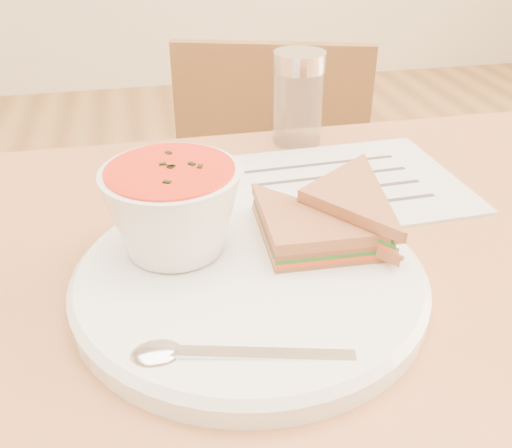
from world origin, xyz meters
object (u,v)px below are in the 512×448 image
object	(u,v)px
plate	(249,280)
chair_far	(264,286)
condiment_shaker	(298,98)
soup_bowl	(173,214)

from	to	relation	value
plate	chair_far	bearing A→B (deg)	75.17
plate	condiment_shaker	xyz separation A→B (m)	(0.12, 0.30, 0.05)
plate	soup_bowl	size ratio (longest dim) A/B	2.55
chair_far	condiment_shaker	xyz separation A→B (m)	(0.01, -0.14, 0.41)
plate	soup_bowl	distance (m)	0.09
plate	soup_bowl	xyz separation A→B (m)	(-0.06, 0.04, 0.05)
chair_far	condiment_shaker	distance (m)	0.43
soup_bowl	condiment_shaker	distance (m)	0.31
chair_far	plate	size ratio (longest dim) A/B	2.72
plate	condiment_shaker	distance (m)	0.33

